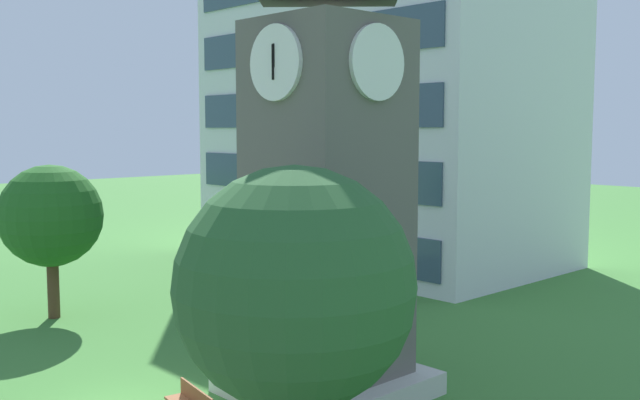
# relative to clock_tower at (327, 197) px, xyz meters

# --- Properties ---
(office_building) EXTENTS (18.11, 11.29, 19.20)m
(office_building) POSITION_rel_clock_tower_xyz_m (-12.69, 16.23, 4.33)
(office_building) COLOR silver
(office_building) RESTS_ON ground
(clock_tower) EXTENTS (4.51, 4.51, 11.69)m
(clock_tower) POSITION_rel_clock_tower_xyz_m (0.00, 0.00, 0.00)
(clock_tower) COLOR #605B56
(clock_tower) RESTS_ON ground
(tree_by_building) EXTENTS (3.78, 3.78, 5.74)m
(tree_by_building) POSITION_rel_clock_tower_xyz_m (-12.63, -2.06, -1.45)
(tree_by_building) COLOR #513823
(tree_by_building) RESTS_ON ground
(tree_streetside) EXTENTS (4.52, 4.52, 6.40)m
(tree_streetside) POSITION_rel_clock_tower_xyz_m (3.71, -4.38, -1.14)
(tree_streetside) COLOR #513823
(tree_streetside) RESTS_ON ground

